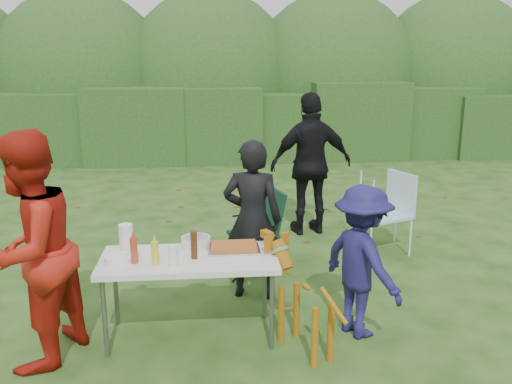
{
  "coord_description": "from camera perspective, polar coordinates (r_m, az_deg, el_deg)",
  "views": [
    {
      "loc": [
        -0.12,
        -4.55,
        2.42
      ],
      "look_at": [
        0.38,
        0.95,
        1.0
      ],
      "focal_mm": 38.0,
      "sensor_mm": 36.0,
      "label": 1
    }
  ],
  "objects": [
    {
      "name": "ground",
      "position": [
        5.16,
        -3.33,
        -13.61
      ],
      "size": [
        80.0,
        80.0,
        0.0
      ],
      "primitive_type": "plane",
      "color": "#1E4211"
    },
    {
      "name": "hedge_row",
      "position": [
        12.65,
        -4.65,
        7.24
      ],
      "size": [
        22.0,
        1.4,
        1.7
      ],
      "primitive_type": "cube",
      "color": "#23471C",
      "rests_on": "ground"
    },
    {
      "name": "shrub_backdrop",
      "position": [
        14.18,
        -4.8,
        11.05
      ],
      "size": [
        20.0,
        2.6,
        3.2
      ],
      "primitive_type": "ellipsoid",
      "color": "#3D6628",
      "rests_on": "ground"
    },
    {
      "name": "folding_table",
      "position": [
        4.69,
        -7.06,
        -7.42
      ],
      "size": [
        1.5,
        0.7,
        0.74
      ],
      "color": "silver",
      "rests_on": "ground"
    },
    {
      "name": "person_cook",
      "position": [
        5.39,
        -0.38,
        -2.96
      ],
      "size": [
        0.67,
        0.52,
        1.62
      ],
      "primitive_type": "imported",
      "rotation": [
        0.0,
        0.0,
        2.9
      ],
      "color": "black",
      "rests_on": "ground"
    },
    {
      "name": "person_red_jacket",
      "position": [
        4.55,
        -22.72,
        -5.79
      ],
      "size": [
        1.0,
        1.11,
        1.88
      ],
      "primitive_type": "imported",
      "rotation": [
        0.0,
        0.0,
        -1.95
      ],
      "color": "#B11D10",
      "rests_on": "ground"
    },
    {
      "name": "person_black_puffy",
      "position": [
        7.36,
        5.83,
        2.93
      ],
      "size": [
        1.19,
        0.63,
        1.93
      ],
      "primitive_type": "imported",
      "rotation": [
        0.0,
        0.0,
        3.29
      ],
      "color": "black",
      "rests_on": "ground"
    },
    {
      "name": "child",
      "position": [
        4.8,
        11.07,
        -7.19
      ],
      "size": [
        0.85,
        1.01,
        1.35
      ],
      "primitive_type": "imported",
      "rotation": [
        0.0,
        0.0,
        2.04
      ],
      "color": "#1B1951",
      "rests_on": "ground"
    },
    {
      "name": "dog",
      "position": [
        4.54,
        5.25,
        -11.5
      ],
      "size": [
        0.75,
        1.0,
        0.88
      ],
      "primitive_type": null,
      "rotation": [
        0.0,
        0.0,
        2.04
      ],
      "color": "#995A0F",
      "rests_on": "ground"
    },
    {
      "name": "camping_chair",
      "position": [
        6.13,
        -0.15,
        -4.11
      ],
      "size": [
        0.72,
        0.72,
        0.95
      ],
      "primitive_type": null,
      "rotation": [
        0.0,
        0.0,
        3.4
      ],
      "color": "#103221",
      "rests_on": "ground"
    },
    {
      "name": "lawn_chair",
      "position": [
        6.97,
        13.4,
        -2.05
      ],
      "size": [
        0.76,
        0.76,
        0.99
      ],
      "primitive_type": null,
      "rotation": [
        0.0,
        0.0,
        3.52
      ],
      "color": "#51B3D7",
      "rests_on": "ground"
    },
    {
      "name": "food_tray",
      "position": [
        4.78,
        -2.35,
        -6.05
      ],
      "size": [
        0.45,
        0.3,
        0.02
      ],
      "primitive_type": "cube",
      "color": "#B7B7BA",
      "rests_on": "folding_table"
    },
    {
      "name": "focaccia_bread",
      "position": [
        4.77,
        -2.36,
        -5.73
      ],
      "size": [
        0.4,
        0.26,
        0.04
      ],
      "primitive_type": "cube",
      "color": "#A75924",
      "rests_on": "food_tray"
    },
    {
      "name": "mustard_bottle",
      "position": [
        4.52,
        -10.58,
        -6.34
      ],
      "size": [
        0.06,
        0.06,
        0.2
      ],
      "primitive_type": "cylinder",
      "color": "gold",
      "rests_on": "folding_table"
    },
    {
      "name": "ketchup_bottle",
      "position": [
        4.58,
        -12.72,
        -6.02
      ],
      "size": [
        0.06,
        0.06,
        0.22
      ],
      "primitive_type": "cylinder",
      "color": "#AE3623",
      "rests_on": "folding_table"
    },
    {
      "name": "beer_bottle",
      "position": [
        4.59,
        -6.55,
        -5.55
      ],
      "size": [
        0.06,
        0.06,
        0.24
      ],
      "primitive_type": "cylinder",
      "color": "#47230F",
      "rests_on": "folding_table"
    },
    {
      "name": "paper_towel_roll",
      "position": [
        4.81,
        -13.51,
        -4.82
      ],
      "size": [
        0.12,
        0.12,
        0.26
      ],
      "primitive_type": "cylinder",
      "color": "white",
      "rests_on": "folding_table"
    },
    {
      "name": "cup_stack",
      "position": [
        4.46,
        -8.72,
        -6.65
      ],
      "size": [
        0.08,
        0.08,
        0.18
      ],
      "primitive_type": "cylinder",
      "color": "white",
      "rests_on": "folding_table"
    },
    {
      "name": "pasta_bowl",
      "position": [
        4.86,
        -6.33,
        -5.29
      ],
      "size": [
        0.26,
        0.26,
        0.1
      ],
      "primitive_type": "cylinder",
      "color": "silver",
      "rests_on": "folding_table"
    },
    {
      "name": "plate_stack",
      "position": [
        4.67,
        -14.23,
        -6.81
      ],
      "size": [
        0.24,
        0.24,
        0.05
      ],
      "primitive_type": "cylinder",
      "color": "white",
      "rests_on": "folding_table"
    }
  ]
}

